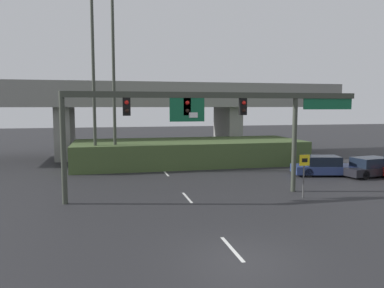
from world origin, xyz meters
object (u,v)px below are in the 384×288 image
highway_light_pole_near (113,48)px  highway_light_pole_far (93,76)px  parked_sedan_near_right (324,166)px  signal_gantry (210,111)px  speed_limit_sign (304,169)px  parked_sedan_mid_right (372,167)px

highway_light_pole_near → highway_light_pole_far: bearing=-169.4°
highway_light_pole_near → parked_sedan_near_right: (14.87, -5.53, -8.84)m
signal_gantry → highway_light_pole_near: size_ratio=0.93×
speed_limit_sign → highway_light_pole_near: (-9.93, 11.43, 7.89)m
highway_light_pole_near → signal_gantry: bearing=-62.9°
signal_gantry → parked_sedan_mid_right: 14.06m
highway_light_pole_far → parked_sedan_mid_right: bearing=-18.0°
highway_light_pole_near → highway_light_pole_far: 2.63m
highway_light_pole_near → parked_sedan_near_right: bearing=-20.4°
speed_limit_sign → parked_sedan_mid_right: size_ratio=0.50×
speed_limit_sign → parked_sedan_near_right: size_ratio=0.51×
highway_light_pole_near → parked_sedan_mid_right: size_ratio=3.67×
parked_sedan_near_right → parked_sedan_mid_right: parked_sedan_near_right is taller
highway_light_pole_near → parked_sedan_mid_right: highway_light_pole_near is taller
signal_gantry → parked_sedan_near_right: (9.86, 4.28, -4.12)m
parked_sedan_mid_right → speed_limit_sign: bearing=-158.2°
signal_gantry → highway_light_pole_far: highway_light_pole_far is taller
highway_light_pole_far → highway_light_pole_near: bearing=10.6°
highway_light_pole_far → parked_sedan_near_right: size_ratio=2.87×
signal_gantry → parked_sedan_near_right: size_ratio=3.46×
highway_light_pole_far → parked_sedan_mid_right: size_ratio=2.82×
highway_light_pole_near → parked_sedan_near_right: size_ratio=3.74×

